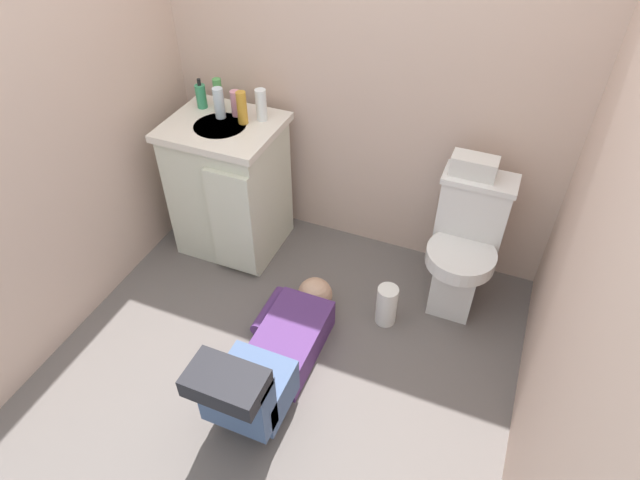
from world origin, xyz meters
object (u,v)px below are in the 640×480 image
Objects in this scene: vanity_cabinet at (230,186)px; soap_dispenser at (201,96)px; bottle_pink at (236,103)px; toilet at (464,247)px; bottle_green at (218,94)px; faucet at (234,103)px; person_plumber at (271,357)px; bottle_white at (261,105)px; bottle_amber at (242,108)px; tissue_box at (474,166)px; bottle_clear at (219,103)px; paper_towel_roll at (387,305)px.

soap_dispenser is (-0.19, 0.13, 0.47)m from vanity_cabinet.
bottle_pink is at bearing 76.42° from vanity_cabinet.
bottle_green is at bearing 175.79° from toilet.
faucet is 0.09× the size of person_plumber.
vanity_cabinet is 4.79× the size of bottle_white.
bottle_amber is (0.29, -0.07, 0.02)m from soap_dispenser.
toilet is 7.50× the size of faucet.
bottle_pink is (-0.63, 0.95, 0.71)m from person_plumber.
faucet is (-0.00, 0.15, 0.45)m from vanity_cabinet.
bottle_white reaches higher than tissue_box.
person_plumber is at bearing -52.03° from bottle_clear.
toilet is at bearing -63.57° from tissue_box.
vanity_cabinet is 0.49m from bottle_pink.
bottle_clear is at bearing -164.41° from bottle_white.
bottle_amber reaches higher than faucet.
vanity_cabinet is 0.50m from bottle_amber.
vanity_cabinet is 4.94× the size of soap_dispenser.
tissue_box is 1.33× the size of soap_dispenser.
tissue_box is at bearing -0.66° from bottle_green.
soap_dispenser reaches higher than tissue_box.
person_plumber is (0.66, -0.83, -0.24)m from vanity_cabinet.
bottle_pink is 0.80× the size of bottle_amber.
bottle_pink reaches higher than paper_towel_roll.
bottle_pink is (0.03, 0.12, 0.47)m from vanity_cabinet.
vanity_cabinet is at bearing -144.10° from bottle_white.
bottle_clear is 0.69× the size of paper_towel_roll.
bottle_clear is at bearing 175.98° from bottle_amber.
bottle_clear reaches higher than faucet.
bottle_amber is at bearing 179.73° from toilet.
bottle_white reaches higher than faucet.
paper_towel_roll is at bearing -21.51° from faucet.
bottle_clear reaches higher than toilet.
bottle_green is 1.02× the size of bottle_clear.
tissue_box is at bearing 0.56° from soap_dispenser.
vanity_cabinet is 0.52m from bottle_green.
vanity_cabinet reaches higher than paper_towel_roll.
bottle_pink is at bearing 177.08° from toilet.
bottle_white is (0.08, 0.07, -0.00)m from bottle_amber.
person_plumber is 1.35m from bottle_clear.
paper_towel_roll is (1.05, -0.27, -0.30)m from vanity_cabinet.
faucet is at bearing -6.34° from bottle_green.
soap_dispenser reaches higher than toilet.
bottle_green is (-1.45, 0.11, 0.54)m from toilet.
faucet is 0.05m from bottle_pink.
bottle_white is at bearing 116.72° from person_plumber.
bottle_pink is (0.22, -0.01, 0.00)m from soap_dispenser.
bottle_white is at bearing 43.41° from bottle_amber.
toilet is at bearing 2.13° from vanity_cabinet.
bottle_green is 1.20× the size of bottle_pink.
bottle_amber is at bearing -175.98° from tissue_box.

